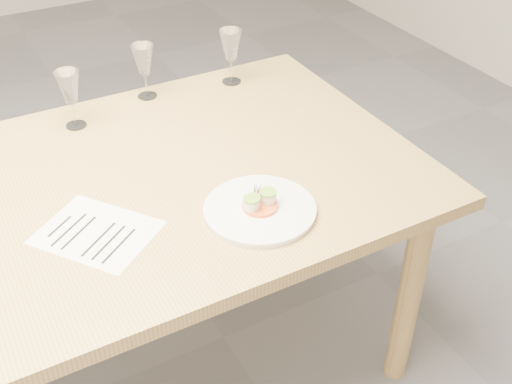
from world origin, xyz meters
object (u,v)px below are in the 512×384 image
dinner_plate (260,209)px  wine_glass_4 (231,46)px  wine_glass_2 (69,89)px  wine_glass_3 (144,61)px  recipe_sheet (97,233)px

dinner_plate → wine_glass_4: 0.73m
dinner_plate → wine_glass_2: size_ratio=1.57×
dinner_plate → wine_glass_3: (-0.03, 0.71, 0.11)m
recipe_sheet → wine_glass_3: 0.70m
wine_glass_3 → recipe_sheet: bearing=-121.0°
wine_glass_2 → wine_glass_3: 0.27m
dinner_plate → wine_glass_3: 0.72m
wine_glass_2 → dinner_plate: bearing=-66.2°
wine_glass_2 → wine_glass_4: wine_glass_4 is taller
recipe_sheet → wine_glass_4: wine_glass_4 is taller
wine_glass_2 → recipe_sheet: bearing=-100.9°
dinner_plate → recipe_sheet: (-0.38, 0.12, -0.01)m
dinner_plate → wine_glass_3: bearing=92.0°
recipe_sheet → wine_glass_3: size_ratio=1.91×
wine_glass_3 → wine_glass_4: bearing=-7.6°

